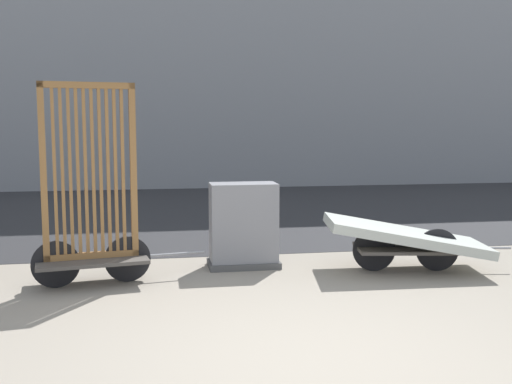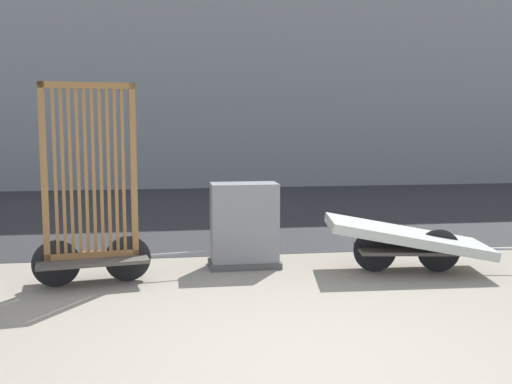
% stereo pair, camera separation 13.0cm
% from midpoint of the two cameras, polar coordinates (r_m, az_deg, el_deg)
% --- Properties ---
extents(ground_plane, '(60.00, 60.00, 0.00)m').
position_cam_midpoint_polar(ground_plane, '(4.83, 5.49, -15.60)').
color(ground_plane, gray).
extents(road_strip, '(56.00, 8.69, 0.01)m').
position_cam_midpoint_polar(road_strip, '(12.57, -3.51, -1.76)').
color(road_strip, '#2D2D30').
rests_on(road_strip, ground_plane).
extents(building_facade, '(48.00, 4.00, 10.33)m').
position_cam_midpoint_polar(building_facade, '(19.06, -5.43, 16.65)').
color(building_facade, gray).
rests_on(building_facade, ground_plane).
extents(bike_cart_with_bedframe, '(1.94, 0.85, 2.27)m').
position_cam_midpoint_polar(bike_cart_with_bedframe, '(6.97, -14.88, -1.83)').
color(bike_cart_with_bedframe, '#4C4742').
rests_on(bike_cart_with_bedframe, ground_plane).
extents(bike_cart_with_mattress, '(2.33, 1.24, 0.67)m').
position_cam_midpoint_polar(bike_cart_with_mattress, '(7.61, 14.70, -4.32)').
color(bike_cart_with_mattress, '#4C4742').
rests_on(bike_cart_with_mattress, ground_plane).
extents(utility_cabinet, '(0.90, 0.50, 1.07)m').
position_cam_midpoint_polar(utility_cabinet, '(7.60, -0.64, -3.48)').
color(utility_cabinet, '#4C4C4C').
rests_on(utility_cabinet, ground_plane).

